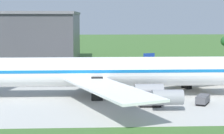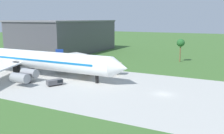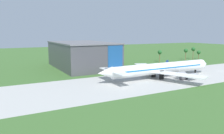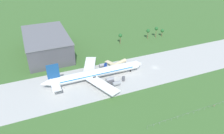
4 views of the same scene
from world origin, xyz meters
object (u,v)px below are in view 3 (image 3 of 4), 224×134
(catering_van, at_px, (195,75))
(terminal_building, at_px, (82,55))
(jet_airliner, at_px, (160,68))
(regional_aircraft, at_px, (174,68))
(baggage_tug, at_px, (184,77))

(catering_van, height_order, terminal_building, terminal_building)
(jet_airliner, xyz_separation_m, catering_van, (19.04, -8.05, -4.49))
(jet_airliner, height_order, regional_aircraft, jet_airliner)
(regional_aircraft, distance_m, terminal_building, 66.10)
(regional_aircraft, bearing_deg, baggage_tug, -120.32)
(regional_aircraft, bearing_deg, catering_van, -92.22)
(jet_airliner, xyz_separation_m, regional_aircraft, (19.72, 9.43, -2.54))
(regional_aircraft, relative_size, catering_van, 4.50)
(jet_airliner, distance_m, regional_aircraft, 22.01)
(jet_airliner, relative_size, baggage_tug, 16.58)
(jet_airliner, bearing_deg, catering_van, -22.92)
(catering_van, bearing_deg, terminal_building, 124.94)
(regional_aircraft, height_order, terminal_building, terminal_building)
(jet_airliner, relative_size, regional_aircraft, 3.42)
(terminal_building, bearing_deg, baggage_tug, -62.65)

